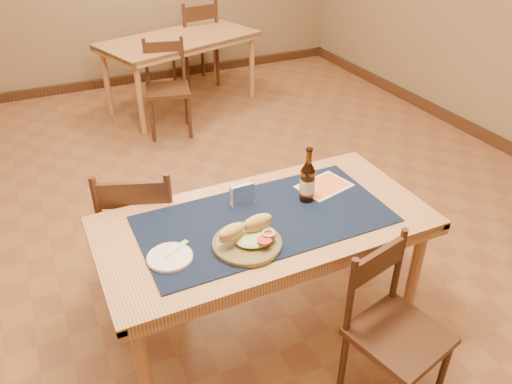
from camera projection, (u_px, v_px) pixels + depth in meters
name	position (u px, v px, depth m)	size (l,w,h in m)	color
room	(200.00, 42.00, 2.67)	(6.04, 7.04, 2.84)	brown
main_table	(265.00, 233.00, 2.45)	(1.60, 0.80, 0.75)	tan
placemat	(265.00, 219.00, 2.40)	(1.20, 0.60, 0.01)	#0D1833
baseboard	(212.00, 242.00, 3.39)	(6.00, 7.00, 0.10)	#412517
back_table	(180.00, 45.00, 5.20)	(1.77, 1.25, 0.75)	tan
chair_main_far	(143.00, 230.00, 2.80)	(0.54, 0.54, 0.91)	#412517
chair_main_near	(393.00, 328.00, 2.25)	(0.46, 0.46, 0.83)	#412517
chair_back_near	(167.00, 86.00, 4.76)	(0.49, 0.49, 0.88)	#412517
chair_back_far	(196.00, 42.00, 5.84)	(0.52, 0.52, 1.00)	#412517
sandwich_plate	(248.00, 238.00, 2.22)	(0.31, 0.31, 0.12)	brown
side_plate	(170.00, 257.00, 2.14)	(0.20, 0.20, 0.02)	white
fork	(178.00, 247.00, 2.19)	(0.13, 0.09, 0.00)	#A6E27C
beer_bottle	(307.00, 181.00, 2.49)	(0.08, 0.08, 0.29)	#49260D
napkin_holder	(242.00, 194.00, 2.49)	(0.13, 0.05, 0.11)	silver
menu_card	(324.00, 186.00, 2.65)	(0.31, 0.25, 0.01)	beige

